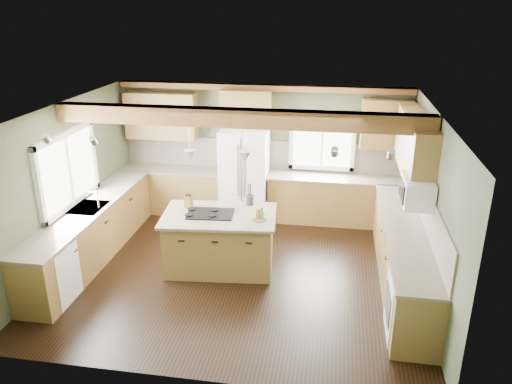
# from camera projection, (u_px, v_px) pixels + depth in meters

# --- Properties ---
(floor) EXTENTS (5.60, 5.60, 0.00)m
(floor) POSITION_uv_depth(u_px,v_px,m) (239.00, 271.00, 8.00)
(floor) COLOR black
(floor) RESTS_ON ground
(ceiling) EXTENTS (5.60, 5.60, 0.00)m
(ceiling) POSITION_uv_depth(u_px,v_px,m) (237.00, 110.00, 7.07)
(ceiling) COLOR silver
(ceiling) RESTS_ON wall_back
(wall_back) EXTENTS (5.60, 0.00, 5.60)m
(wall_back) POSITION_uv_depth(u_px,v_px,m) (263.00, 150.00, 9.84)
(wall_back) COLOR #3E4632
(wall_back) RESTS_ON ground
(wall_left) EXTENTS (0.00, 5.00, 5.00)m
(wall_left) POSITION_uv_depth(u_px,v_px,m) (67.00, 185.00, 7.96)
(wall_left) COLOR #3E4632
(wall_left) RESTS_ON ground
(wall_right) EXTENTS (0.00, 5.00, 5.00)m
(wall_right) POSITION_uv_depth(u_px,v_px,m) (431.00, 207.00, 7.11)
(wall_right) COLOR #3E4632
(wall_right) RESTS_ON ground
(ceiling_beam) EXTENTS (5.55, 0.26, 0.26)m
(ceiling_beam) POSITION_uv_depth(u_px,v_px,m) (239.00, 118.00, 7.21)
(ceiling_beam) COLOR #503416
(ceiling_beam) RESTS_ON ceiling
(soffit_trim) EXTENTS (5.55, 0.20, 0.10)m
(soffit_trim) POSITION_uv_depth(u_px,v_px,m) (263.00, 87.00, 9.30)
(soffit_trim) COLOR #503416
(soffit_trim) RESTS_ON ceiling
(backsplash_back) EXTENTS (5.58, 0.03, 0.58)m
(backsplash_back) POSITION_uv_depth(u_px,v_px,m) (263.00, 155.00, 9.86)
(backsplash_back) COLOR brown
(backsplash_back) RESTS_ON wall_back
(backsplash_right) EXTENTS (0.03, 3.70, 0.58)m
(backsplash_right) POSITION_uv_depth(u_px,v_px,m) (428.00, 212.00, 7.19)
(backsplash_right) COLOR brown
(backsplash_right) RESTS_ON wall_right
(base_cab_back_left) EXTENTS (2.02, 0.60, 0.88)m
(base_cab_back_left) POSITION_uv_depth(u_px,v_px,m) (174.00, 191.00, 10.14)
(base_cab_back_left) COLOR brown
(base_cab_back_left) RESTS_ON floor
(counter_back_left) EXTENTS (2.06, 0.64, 0.04)m
(counter_back_left) POSITION_uv_depth(u_px,v_px,m) (172.00, 169.00, 9.98)
(counter_back_left) COLOR brown
(counter_back_left) RESTS_ON base_cab_back_left
(base_cab_back_right) EXTENTS (2.62, 0.60, 0.88)m
(base_cab_back_right) POSITION_uv_depth(u_px,v_px,m) (337.00, 200.00, 9.65)
(base_cab_back_right) COLOR brown
(base_cab_back_right) RESTS_ON floor
(counter_back_right) EXTENTS (2.66, 0.64, 0.04)m
(counter_back_right) POSITION_uv_depth(u_px,v_px,m) (338.00, 178.00, 9.48)
(counter_back_right) COLOR brown
(counter_back_right) RESTS_ON base_cab_back_right
(base_cab_left) EXTENTS (0.60, 3.70, 0.88)m
(base_cab_left) POSITION_uv_depth(u_px,v_px,m) (92.00, 234.00, 8.27)
(base_cab_left) COLOR brown
(base_cab_left) RESTS_ON floor
(counter_left) EXTENTS (0.64, 3.74, 0.04)m
(counter_left) POSITION_uv_depth(u_px,v_px,m) (89.00, 208.00, 8.11)
(counter_left) COLOR brown
(counter_left) RESTS_ON base_cab_left
(base_cab_right) EXTENTS (0.60, 3.70, 0.88)m
(base_cab_right) POSITION_uv_depth(u_px,v_px,m) (402.00, 257.00, 7.51)
(base_cab_right) COLOR brown
(base_cab_right) RESTS_ON floor
(counter_right) EXTENTS (0.64, 3.74, 0.04)m
(counter_right) POSITION_uv_depth(u_px,v_px,m) (406.00, 230.00, 7.35)
(counter_right) COLOR brown
(counter_right) RESTS_ON base_cab_right
(upper_cab_back_left) EXTENTS (1.40, 0.35, 0.90)m
(upper_cab_back_left) POSITION_uv_depth(u_px,v_px,m) (161.00, 116.00, 9.75)
(upper_cab_back_left) COLOR brown
(upper_cab_back_left) RESTS_ON wall_back
(upper_cab_over_fridge) EXTENTS (0.96, 0.35, 0.70)m
(upper_cab_over_fridge) POSITION_uv_depth(u_px,v_px,m) (246.00, 108.00, 9.42)
(upper_cab_over_fridge) COLOR brown
(upper_cab_over_fridge) RESTS_ON wall_back
(upper_cab_right) EXTENTS (0.35, 2.20, 0.90)m
(upper_cab_right) POSITION_uv_depth(u_px,v_px,m) (415.00, 146.00, 7.74)
(upper_cab_right) COLOR brown
(upper_cab_right) RESTS_ON wall_right
(upper_cab_back_corner) EXTENTS (0.90, 0.35, 0.90)m
(upper_cab_back_corner) POSITION_uv_depth(u_px,v_px,m) (386.00, 124.00, 9.10)
(upper_cab_back_corner) COLOR brown
(upper_cab_back_corner) RESTS_ON wall_back
(window_left) EXTENTS (0.04, 1.60, 1.05)m
(window_left) POSITION_uv_depth(u_px,v_px,m) (67.00, 169.00, 7.91)
(window_left) COLOR white
(window_left) RESTS_ON wall_left
(window_back) EXTENTS (1.10, 0.04, 1.00)m
(window_back) POSITION_uv_depth(u_px,v_px,m) (322.00, 140.00, 9.56)
(window_back) COLOR white
(window_back) RESTS_ON wall_back
(sink) EXTENTS (0.50, 0.65, 0.03)m
(sink) POSITION_uv_depth(u_px,v_px,m) (89.00, 208.00, 8.10)
(sink) COLOR #262628
(sink) RESTS_ON counter_left
(faucet) EXTENTS (0.02, 0.02, 0.28)m
(faucet) POSITION_uv_depth(u_px,v_px,m) (98.00, 200.00, 8.02)
(faucet) COLOR #B2B2B7
(faucet) RESTS_ON sink
(dishwasher) EXTENTS (0.60, 0.60, 0.84)m
(dishwasher) POSITION_uv_depth(u_px,v_px,m) (50.00, 274.00, 7.08)
(dishwasher) COLOR white
(dishwasher) RESTS_ON floor
(oven) EXTENTS (0.60, 0.72, 0.84)m
(oven) POSITION_uv_depth(u_px,v_px,m) (412.00, 306.00, 6.32)
(oven) COLOR white
(oven) RESTS_ON floor
(microwave) EXTENTS (0.40, 0.70, 0.38)m
(microwave) POSITION_uv_depth(u_px,v_px,m) (417.00, 191.00, 7.01)
(microwave) COLOR white
(microwave) RESTS_ON wall_right
(pendant_left) EXTENTS (0.18, 0.18, 0.16)m
(pendant_left) POSITION_uv_depth(u_px,v_px,m) (190.00, 155.00, 7.50)
(pendant_left) COLOR #B2B2B7
(pendant_left) RESTS_ON ceiling
(pendant_right) EXTENTS (0.18, 0.18, 0.16)m
(pendant_right) POSITION_uv_depth(u_px,v_px,m) (245.00, 156.00, 7.45)
(pendant_right) COLOR #B2B2B7
(pendant_right) RESTS_ON ceiling
(refrigerator) EXTENTS (0.90, 0.74, 1.80)m
(refrigerator) POSITION_uv_depth(u_px,v_px,m) (245.00, 174.00, 9.68)
(refrigerator) COLOR white
(refrigerator) RESTS_ON floor
(island) EXTENTS (1.75, 1.17, 0.88)m
(island) POSITION_uv_depth(u_px,v_px,m) (220.00, 242.00, 7.99)
(island) COLOR brown
(island) RESTS_ON floor
(island_top) EXTENTS (1.87, 1.29, 0.04)m
(island_top) POSITION_uv_depth(u_px,v_px,m) (219.00, 216.00, 7.82)
(island_top) COLOR brown
(island_top) RESTS_ON island
(cooktop) EXTENTS (0.76, 0.55, 0.02)m
(cooktop) POSITION_uv_depth(u_px,v_px,m) (210.00, 214.00, 7.82)
(cooktop) COLOR black
(cooktop) RESTS_ON island_top
(knife_block) EXTENTS (0.13, 0.11, 0.20)m
(knife_block) POSITION_uv_depth(u_px,v_px,m) (189.00, 202.00, 8.03)
(knife_block) COLOR brown
(knife_block) RESTS_ON island_top
(utensil_crock) EXTENTS (0.14, 0.14, 0.16)m
(utensil_crock) POSITION_uv_depth(u_px,v_px,m) (250.00, 200.00, 8.17)
(utensil_crock) COLOR #37312C
(utensil_crock) RESTS_ON island_top
(bottle_tray) EXTENTS (0.27, 0.27, 0.20)m
(bottle_tray) POSITION_uv_depth(u_px,v_px,m) (259.00, 214.00, 7.59)
(bottle_tray) COLOR brown
(bottle_tray) RESTS_ON island_top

